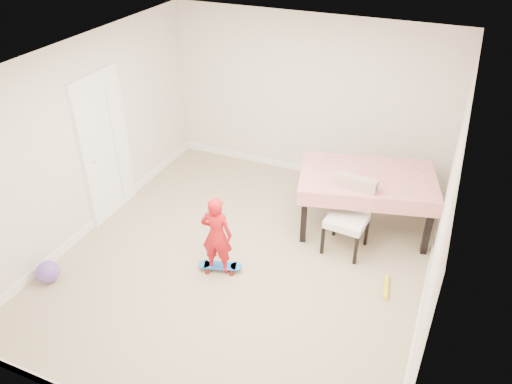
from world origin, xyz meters
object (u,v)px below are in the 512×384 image
at_px(skateboard, 220,267).
at_px(child, 217,237).
at_px(dining_chair, 347,218).
at_px(balloon, 48,272).
at_px(dining_table, 365,202).

relative_size(skateboard, child, 0.53).
height_order(dining_chair, child, child).
xyz_separation_m(dining_chair, skateboard, (-1.32, -1.04, -0.46)).
distance_m(skateboard, balloon, 2.10).
distance_m(dining_table, dining_chair, 0.60).
height_order(dining_table, balloon, dining_table).
bearing_deg(dining_chair, skateboard, -137.06).
relative_size(dining_table, balloon, 6.40).
xyz_separation_m(child, balloon, (-1.83, -0.98, -0.39)).
distance_m(dining_table, skateboard, 2.19).
bearing_deg(dining_chair, balloon, -142.38).
relative_size(dining_chair, balloon, 3.60).
distance_m(dining_table, balloon, 4.20).
relative_size(dining_table, child, 1.70).
bearing_deg(skateboard, dining_chair, 20.17).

